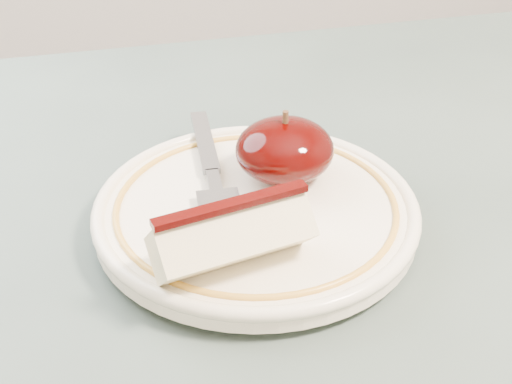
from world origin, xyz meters
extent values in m
cylinder|color=brown|center=(0.40, 0.40, 0.35)|extent=(0.05, 0.05, 0.71)
cube|color=#485950|center=(0.00, 0.00, 0.73)|extent=(0.90, 0.90, 0.04)
cylinder|color=white|center=(-0.02, 0.12, 0.75)|extent=(0.11, 0.11, 0.01)
cylinder|color=white|center=(-0.02, 0.12, 0.76)|extent=(0.20, 0.20, 0.01)
torus|color=white|center=(-0.02, 0.12, 0.77)|extent=(0.21, 0.21, 0.01)
torus|color=gold|center=(-0.02, 0.12, 0.77)|extent=(0.18, 0.18, 0.00)
ellipsoid|color=black|center=(0.01, 0.15, 0.79)|extent=(0.07, 0.06, 0.04)
cylinder|color=#472D19|center=(0.01, 0.15, 0.81)|extent=(0.00, 0.00, 0.01)
cube|color=beige|center=(-0.04, 0.06, 0.79)|extent=(0.10, 0.06, 0.04)
cube|color=#300201|center=(-0.04, 0.06, 0.81)|extent=(0.09, 0.03, 0.00)
cube|color=gray|center=(-0.03, 0.20, 0.77)|extent=(0.02, 0.09, 0.00)
cube|color=gray|center=(-0.04, 0.15, 0.77)|extent=(0.01, 0.03, 0.00)
cube|color=gray|center=(-0.04, 0.12, 0.77)|extent=(0.03, 0.02, 0.00)
cube|color=gray|center=(-0.03, 0.10, 0.77)|extent=(0.01, 0.03, 0.00)
cube|color=gray|center=(-0.04, 0.10, 0.77)|extent=(0.01, 0.03, 0.00)
cube|color=gray|center=(-0.05, 0.10, 0.77)|extent=(0.01, 0.03, 0.00)
cube|color=gray|center=(-0.05, 0.10, 0.77)|extent=(0.01, 0.03, 0.00)
camera|label=1|loc=(-0.11, -0.24, 1.02)|focal=50.00mm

